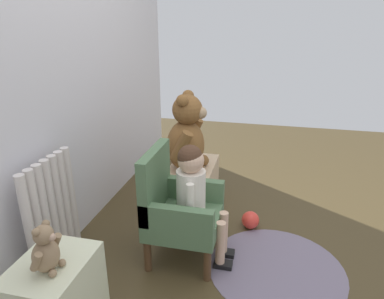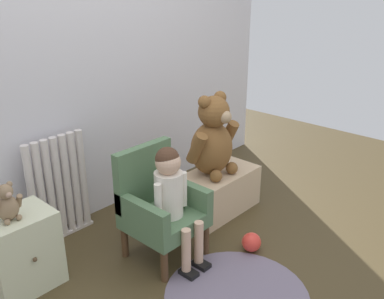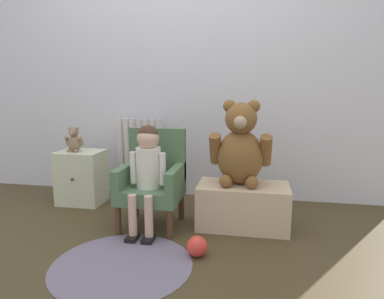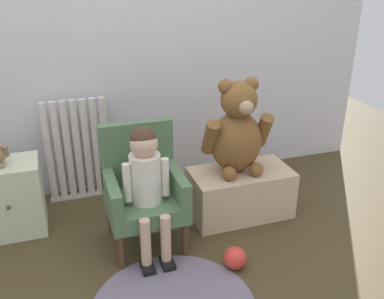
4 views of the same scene
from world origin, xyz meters
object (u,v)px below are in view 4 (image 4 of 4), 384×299
radiator (78,151)px  child_figure (146,174)px  small_dresser (11,198)px  large_teddy_bear (237,132)px  toy_ball (235,258)px  child_armchair (143,188)px  low_bench (240,193)px

radiator → child_figure: (0.31, -0.73, 0.13)m
small_dresser → large_teddy_bear: (1.35, -0.24, 0.34)m
small_dresser → large_teddy_bear: large_teddy_bear is taller
radiator → toy_ball: bearing=-55.9°
child_armchair → child_figure: (-0.00, -0.11, 0.14)m
small_dresser → radiator: bearing=34.1°
large_teddy_bear → radiator: bearing=150.2°
radiator → child_figure: 0.80m
small_dresser → child_figure: size_ratio=0.61×
child_armchair → low_bench: bearing=5.5°
small_dresser → low_bench: (1.38, -0.27, -0.07)m
toy_ball → child_armchair: bearing=133.1°
child_armchair → child_figure: size_ratio=0.94×
child_figure → low_bench: child_figure is taller
radiator → child_figure: size_ratio=0.96×
child_armchair → child_figure: 0.18m
child_armchair → large_teddy_bear: size_ratio=1.17×
low_bench → toy_ball: size_ratio=5.17×
radiator → toy_ball: radiator is taller
small_dresser → child_figure: child_figure is taller
child_armchair → low_bench: 0.67m
small_dresser → toy_ball: size_ratio=3.67×
small_dresser → large_teddy_bear: bearing=-10.0°
toy_ball → low_bench: bearing=63.1°
low_bench → toy_ball: low_bench is taller
small_dresser → toy_ball: 1.37m
child_figure → low_bench: 0.74m
large_teddy_bear → toy_ball: size_ratio=4.80×
small_dresser → low_bench: bearing=-10.9°
toy_ball → small_dresser: bearing=146.4°
small_dresser → child_figure: (0.74, -0.44, 0.25)m
radiator → child_armchair: radiator is taller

